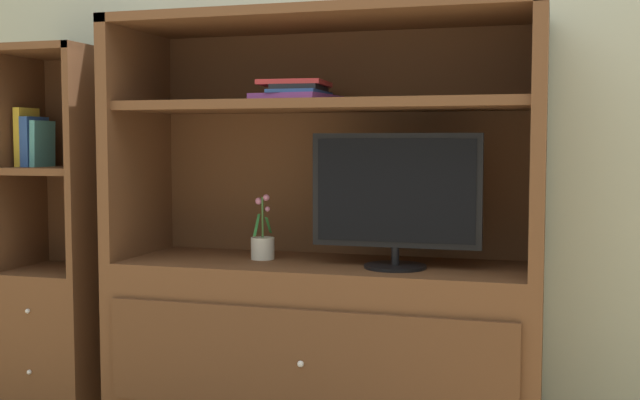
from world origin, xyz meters
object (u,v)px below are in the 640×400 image
media_console (324,298)px  upright_book_row (34,141)px  tv_monitor (396,197)px  magazine_stack (297,92)px  potted_plant (263,245)px  bookshelf_tall (60,281)px

media_console → upright_book_row: size_ratio=6.51×
media_console → tv_monitor: bearing=-13.0°
tv_monitor → media_console: bearing=167.0°
media_console → magazine_stack: bearing=-176.4°
media_console → upright_book_row: media_console is taller
magazine_stack → tv_monitor: bearing=-8.7°
media_console → potted_plant: size_ratio=6.35×
tv_monitor → bookshelf_tall: (-1.51, 0.07, -0.40)m
tv_monitor → potted_plant: tv_monitor is taller
magazine_stack → bookshelf_tall: 1.37m
magazine_stack → bookshelf_tall: (-1.10, 0.01, -0.80)m
media_console → bookshelf_tall: size_ratio=1.09×
potted_plant → upright_book_row: bearing=-179.3°
potted_plant → bookshelf_tall: bookshelf_tall is taller
tv_monitor → upright_book_row: bearing=177.8°
bookshelf_tall → upright_book_row: bookshelf_tall is taller
bookshelf_tall → magazine_stack: bearing=-0.5°
magazine_stack → upright_book_row: size_ratio=1.40×
tv_monitor → potted_plant: 0.60m
magazine_stack → media_console: bearing=3.6°
potted_plant → bookshelf_tall: (-0.95, -0.00, -0.19)m
media_console → magazine_stack: 0.82m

